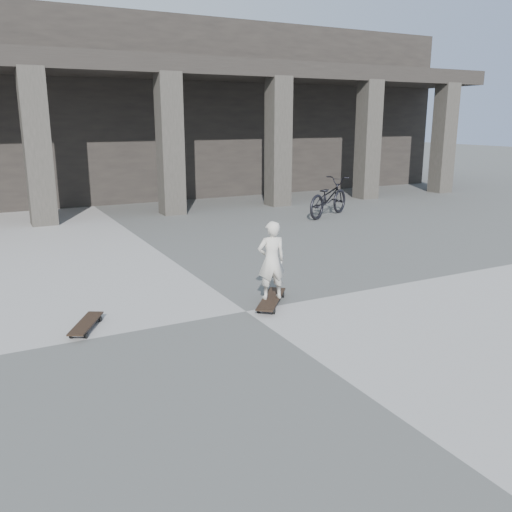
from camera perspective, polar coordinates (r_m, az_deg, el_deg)
name	(u,v)px	position (r m, az deg, el deg)	size (l,w,h in m)	color
ground	(246,311)	(7.94, -1.07, -5.85)	(90.00, 90.00, 0.00)	#4D4D4B
colonnade	(72,110)	(20.72, -18.81, 14.36)	(28.00, 8.82, 6.00)	black
longboard	(271,299)	(8.18, 1.61, -4.60)	(0.89, 1.00, 0.11)	black
skateboard_spare	(86,324)	(7.60, -17.46, -6.85)	(0.60, 0.85, 0.10)	black
child	(272,260)	(8.00, 1.65, -0.45)	(0.43, 0.28, 1.18)	#BCB6AA
bicycle	(328,197)	(15.70, 7.61, 6.15)	(0.73, 2.09, 1.10)	black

